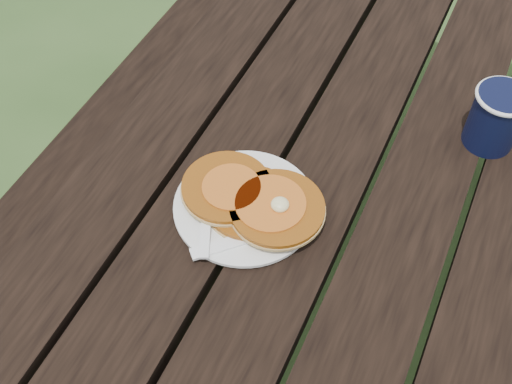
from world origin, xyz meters
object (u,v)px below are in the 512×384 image
at_px(pancake_stack, 253,200).
at_px(picnic_table, 345,212).
at_px(coffee_cup, 497,116).
at_px(plate, 245,207).

bearing_deg(pancake_stack, picnic_table, 77.33).
distance_m(picnic_table, coffee_cup, 0.50).
distance_m(picnic_table, pancake_stack, 0.53).
distance_m(plate, pancake_stack, 0.02).
xyz_separation_m(plate, coffee_cup, (0.31, 0.30, 0.06)).
distance_m(pancake_stack, coffee_cup, 0.43).
xyz_separation_m(plate, pancake_stack, (0.01, 0.00, 0.02)).
height_order(picnic_table, plate, plate).
xyz_separation_m(picnic_table, pancake_stack, (-0.08, -0.33, 0.41)).
distance_m(plate, coffee_cup, 0.44).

